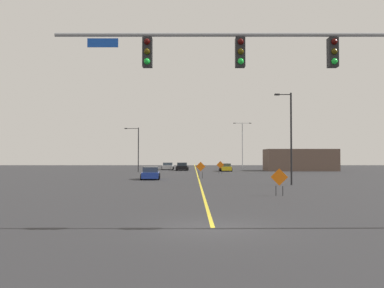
{
  "coord_description": "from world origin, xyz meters",
  "views": [
    {
      "loc": [
        -0.74,
        -14.69,
        2.53
      ],
      "look_at": [
        -0.62,
        32.49,
        3.92
      ],
      "focal_mm": 38.79,
      "sensor_mm": 36.0,
      "label": 1
    }
  ],
  "objects_px": {
    "construction_sign_median_far": "(278,179)",
    "car_black_near": "(181,167)",
    "street_lamp_far_right": "(136,147)",
    "street_lamp_far_left": "(241,142)",
    "street_lamp_near_right": "(289,134)",
    "construction_sign_median_near": "(219,166)",
    "traffic_signal_assembly": "(293,68)",
    "car_yellow_far": "(225,168)",
    "car_blue_passing": "(150,173)",
    "construction_sign_left_shoulder": "(200,168)",
    "car_silver_approaching": "(167,166)"
  },
  "relations": [
    {
      "from": "construction_sign_left_shoulder",
      "to": "street_lamp_far_left",
      "type": "bearing_deg",
      "value": 76.2
    },
    {
      "from": "construction_sign_median_near",
      "to": "car_yellow_far",
      "type": "distance_m",
      "value": 10.88
    },
    {
      "from": "street_lamp_far_right",
      "to": "car_black_near",
      "type": "height_order",
      "value": "street_lamp_far_right"
    },
    {
      "from": "street_lamp_far_left",
      "to": "street_lamp_near_right",
      "type": "height_order",
      "value": "street_lamp_far_left"
    },
    {
      "from": "traffic_signal_assembly",
      "to": "construction_sign_median_far",
      "type": "bearing_deg",
      "value": 80.63
    },
    {
      "from": "street_lamp_far_left",
      "to": "construction_sign_median_near",
      "type": "height_order",
      "value": "street_lamp_far_left"
    },
    {
      "from": "street_lamp_near_right",
      "to": "construction_sign_median_far",
      "type": "xyz_separation_m",
      "value": [
        -3.06,
        -9.9,
        -3.36
      ]
    },
    {
      "from": "traffic_signal_assembly",
      "to": "construction_sign_median_near",
      "type": "height_order",
      "value": "traffic_signal_assembly"
    },
    {
      "from": "construction_sign_median_near",
      "to": "car_blue_passing",
      "type": "relative_size",
      "value": 0.46
    },
    {
      "from": "street_lamp_near_right",
      "to": "car_black_near",
      "type": "distance_m",
      "value": 38.47
    },
    {
      "from": "street_lamp_far_right",
      "to": "construction_sign_median_far",
      "type": "relative_size",
      "value": 4.1
    },
    {
      "from": "street_lamp_near_right",
      "to": "construction_sign_median_near",
      "type": "height_order",
      "value": "street_lamp_near_right"
    },
    {
      "from": "construction_sign_median_near",
      "to": "car_blue_passing",
      "type": "height_order",
      "value": "construction_sign_median_near"
    },
    {
      "from": "traffic_signal_assembly",
      "to": "construction_sign_median_far",
      "type": "relative_size",
      "value": 7.63
    },
    {
      "from": "street_lamp_far_right",
      "to": "construction_sign_median_near",
      "type": "bearing_deg",
      "value": -31.36
    },
    {
      "from": "construction_sign_median_near",
      "to": "car_black_near",
      "type": "bearing_deg",
      "value": 112.03
    },
    {
      "from": "street_lamp_far_left",
      "to": "construction_sign_median_far",
      "type": "relative_size",
      "value": 5.46
    },
    {
      "from": "street_lamp_near_right",
      "to": "construction_sign_median_far",
      "type": "height_order",
      "value": "street_lamp_near_right"
    },
    {
      "from": "traffic_signal_assembly",
      "to": "car_black_near",
      "type": "height_order",
      "value": "traffic_signal_assembly"
    },
    {
      "from": "traffic_signal_assembly",
      "to": "car_blue_passing",
      "type": "height_order",
      "value": "traffic_signal_assembly"
    },
    {
      "from": "street_lamp_near_right",
      "to": "car_silver_approaching",
      "type": "relative_size",
      "value": 2.02
    },
    {
      "from": "street_lamp_far_left",
      "to": "car_yellow_far",
      "type": "height_order",
      "value": "street_lamp_far_left"
    },
    {
      "from": "street_lamp_far_right",
      "to": "street_lamp_near_right",
      "type": "distance_m",
      "value": 35.17
    },
    {
      "from": "car_black_near",
      "to": "street_lamp_far_left",
      "type": "bearing_deg",
      "value": 46.04
    },
    {
      "from": "street_lamp_far_right",
      "to": "car_black_near",
      "type": "relative_size",
      "value": 1.85
    },
    {
      "from": "traffic_signal_assembly",
      "to": "car_yellow_far",
      "type": "bearing_deg",
      "value": 87.89
    },
    {
      "from": "car_black_near",
      "to": "construction_sign_left_shoulder",
      "type": "bearing_deg",
      "value": -84.05
    },
    {
      "from": "construction_sign_median_far",
      "to": "car_black_near",
      "type": "relative_size",
      "value": 0.45
    },
    {
      "from": "construction_sign_left_shoulder",
      "to": "street_lamp_far_right",
      "type": "bearing_deg",
      "value": 116.73
    },
    {
      "from": "street_lamp_far_right",
      "to": "construction_sign_median_near",
      "type": "xyz_separation_m",
      "value": [
        12.93,
        -7.88,
        -2.86
      ]
    },
    {
      "from": "street_lamp_far_left",
      "to": "construction_sign_median_far",
      "type": "xyz_separation_m",
      "value": [
        -4.88,
        -59.4,
        -4.47
      ]
    },
    {
      "from": "street_lamp_far_right",
      "to": "street_lamp_far_left",
      "type": "bearing_deg",
      "value": 44.48
    },
    {
      "from": "street_lamp_near_right",
      "to": "car_yellow_far",
      "type": "relative_size",
      "value": 1.86
    },
    {
      "from": "street_lamp_far_left",
      "to": "street_lamp_near_right",
      "type": "relative_size",
      "value": 1.17
    },
    {
      "from": "car_black_near",
      "to": "traffic_signal_assembly",
      "type": "bearing_deg",
      "value": -84.79
    },
    {
      "from": "street_lamp_far_left",
      "to": "car_silver_approaching",
      "type": "bearing_deg",
      "value": -151.96
    },
    {
      "from": "construction_sign_median_near",
      "to": "car_blue_passing",
      "type": "bearing_deg",
      "value": -121.79
    },
    {
      "from": "car_silver_approaching",
      "to": "street_lamp_far_right",
      "type": "bearing_deg",
      "value": -111.53
    },
    {
      "from": "street_lamp_far_left",
      "to": "street_lamp_far_right",
      "type": "height_order",
      "value": "street_lamp_far_left"
    },
    {
      "from": "construction_sign_median_far",
      "to": "car_yellow_far",
      "type": "distance_m",
      "value": 43.26
    },
    {
      "from": "car_black_near",
      "to": "construction_sign_median_far",
      "type": "bearing_deg",
      "value": -81.11
    },
    {
      "from": "car_silver_approaching",
      "to": "car_yellow_far",
      "type": "xyz_separation_m",
      "value": [
        10.2,
        -8.15,
        -0.01
      ]
    },
    {
      "from": "traffic_signal_assembly",
      "to": "car_yellow_far",
      "type": "xyz_separation_m",
      "value": [
        2.03,
        55.16,
        -5.05
      ]
    },
    {
      "from": "traffic_signal_assembly",
      "to": "car_silver_approaching",
      "type": "bearing_deg",
      "value": 97.35
    },
    {
      "from": "street_lamp_far_left",
      "to": "construction_sign_median_near",
      "type": "relative_size",
      "value": 5.2
    },
    {
      "from": "car_blue_passing",
      "to": "construction_sign_left_shoulder",
      "type": "bearing_deg",
      "value": 20.85
    },
    {
      "from": "construction_sign_median_near",
      "to": "construction_sign_median_far",
      "type": "relative_size",
      "value": 1.05
    },
    {
      "from": "street_lamp_far_left",
      "to": "car_black_near",
      "type": "relative_size",
      "value": 2.46
    },
    {
      "from": "street_lamp_far_left",
      "to": "car_blue_passing",
      "type": "height_order",
      "value": "street_lamp_far_left"
    },
    {
      "from": "construction_sign_left_shoulder",
      "to": "street_lamp_near_right",
      "type": "bearing_deg",
      "value": -54.85
    }
  ]
}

